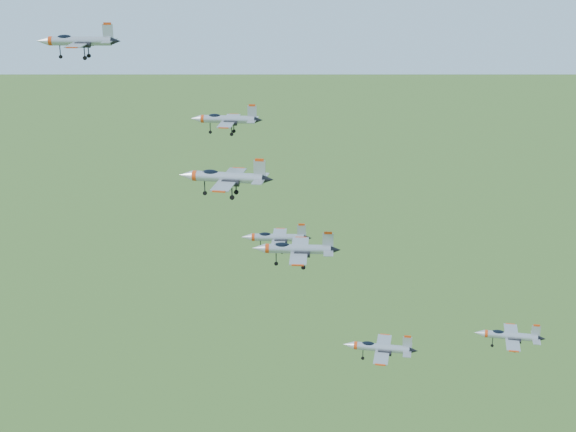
# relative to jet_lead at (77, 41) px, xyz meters

# --- Properties ---
(jet_lead) EXTENTS (13.14, 10.94, 3.51)m
(jet_lead) POSITION_rel_jet_lead_xyz_m (0.00, 0.00, 0.00)
(jet_lead) COLOR #94999F
(jet_left_high) EXTENTS (10.49, 8.64, 2.81)m
(jet_left_high) POSITION_rel_jet_lead_xyz_m (25.07, -9.47, -9.33)
(jet_left_high) COLOR #94999F
(jet_right_high) EXTENTS (12.24, 10.08, 3.28)m
(jet_right_high) POSITION_rel_jet_lead_xyz_m (28.31, -25.08, -13.12)
(jet_right_high) COLOR #94999F
(jet_left_low) EXTENTS (11.13, 9.25, 2.97)m
(jet_left_low) POSITION_rel_jet_lead_xyz_m (31.22, -3.46, -29.31)
(jet_left_low) COLOR #94999F
(jet_right_low) EXTENTS (11.72, 9.71, 3.13)m
(jet_right_low) POSITION_rel_jet_lead_xyz_m (36.88, -22.33, -23.39)
(jet_right_low) COLOR #94999F
(jet_trail) EXTENTS (10.83, 8.92, 2.90)m
(jet_trail) POSITION_rel_jet_lead_xyz_m (48.26, -15.70, -40.69)
(jet_trail) COLOR #94999F
(jet_extra) EXTENTS (10.99, 9.08, 2.94)m
(jet_extra) POSITION_rel_jet_lead_xyz_m (68.11, -3.16, -43.87)
(jet_extra) COLOR #94999F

